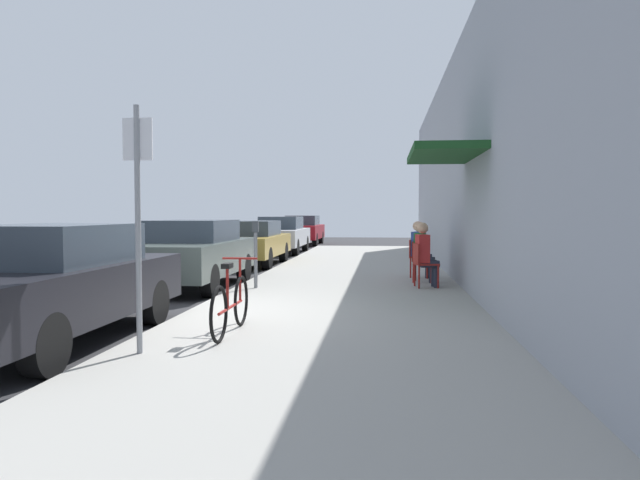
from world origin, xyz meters
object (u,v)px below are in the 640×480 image
at_px(bicycle_0, 231,305).
at_px(parked_car_1, 193,253).
at_px(cafe_chair_1, 420,259).
at_px(street_sign, 138,209).
at_px(parked_car_3, 281,234).
at_px(parking_meter, 256,249).
at_px(seated_patron_1, 423,250).
at_px(parked_car_4, 302,230).
at_px(parked_car_0, 48,283).
at_px(seated_patron_0, 425,252).
at_px(seated_patron_2, 420,247).
at_px(cafe_chair_2, 417,255).
at_px(cafe_chair_0, 422,262).
at_px(parked_car_2, 251,242).

bearing_deg(bicycle_0, parked_car_1, 113.05).
bearing_deg(cafe_chair_1, street_sign, -116.14).
xyz_separation_m(parked_car_3, parking_meter, (1.55, -11.69, 0.14)).
bearing_deg(street_sign, parked_car_1, 103.50).
bearing_deg(parked_car_1, parking_meter, -27.65).
xyz_separation_m(parking_meter, seated_patron_1, (3.34, 1.33, -0.07)).
height_order(parked_car_3, seated_patron_1, parked_car_3).
height_order(parked_car_1, bicycle_0, parked_car_1).
bearing_deg(seated_patron_1, parked_car_4, 106.43).
relative_size(parked_car_0, seated_patron_0, 3.41).
bearing_deg(seated_patron_2, seated_patron_0, -90.02).
height_order(parked_car_1, seated_patron_1, parked_car_1).
relative_size(parked_car_4, cafe_chair_2, 5.06).
distance_m(cafe_chair_1, seated_patron_1, 0.20).
distance_m(parking_meter, street_sign, 5.49).
bearing_deg(parked_car_1, seated_patron_2, 16.46).
xyz_separation_m(seated_patron_0, cafe_chair_1, (-0.06, 0.88, -0.19)).
height_order(parked_car_0, seated_patron_0, parked_car_0).
bearing_deg(parked_car_0, cafe_chair_0, 46.48).
xyz_separation_m(seated_patron_0, seated_patron_1, (-0.00, 0.87, 0.00)).
distance_m(street_sign, cafe_chair_0, 6.84).
bearing_deg(parked_car_2, parked_car_3, 90.00).
bearing_deg(cafe_chair_2, parking_meter, -145.27).
bearing_deg(seated_patron_2, parked_car_4, 107.34).
bearing_deg(seated_patron_2, bicycle_0, -112.09).
relative_size(bicycle_0, seated_patron_1, 1.33).
xyz_separation_m(parked_car_3, cafe_chair_2, (4.83, -9.41, -0.12)).
distance_m(parking_meter, cafe_chair_0, 3.32).
height_order(parked_car_2, cafe_chair_0, parked_car_2).
xyz_separation_m(parked_car_2, cafe_chair_2, (4.83, -4.04, -0.09)).
height_order(seated_patron_1, seated_patron_2, same).
bearing_deg(seated_patron_0, street_sign, -119.84).
bearing_deg(cafe_chair_1, bicycle_0, -114.72).
bearing_deg(parked_car_2, cafe_chair_2, -39.90).
bearing_deg(cafe_chair_1, seated_patron_1, -9.84).
height_order(parked_car_0, cafe_chair_1, parked_car_0).
height_order(parked_car_3, seated_patron_2, parked_car_3).
distance_m(parking_meter, cafe_chair_1, 3.55).
distance_m(parked_car_1, seated_patron_2, 5.10).
bearing_deg(bicycle_0, street_sign, -123.12).
relative_size(parked_car_1, seated_patron_1, 3.41).
bearing_deg(seated_patron_2, parked_car_2, 140.31).
bearing_deg(cafe_chair_2, seated_patron_2, -16.10).
xyz_separation_m(parked_car_2, cafe_chair_0, (4.83, -5.86, -0.09)).
distance_m(parking_meter, seated_patron_1, 3.59).
relative_size(parked_car_1, street_sign, 1.69).
bearing_deg(cafe_chair_2, cafe_chair_1, -90.12).
xyz_separation_m(parked_car_1, parked_car_4, (0.00, 17.10, 0.00)).
relative_size(parked_car_0, parked_car_3, 1.00).
height_order(bicycle_0, seated_patron_1, seated_patron_1).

